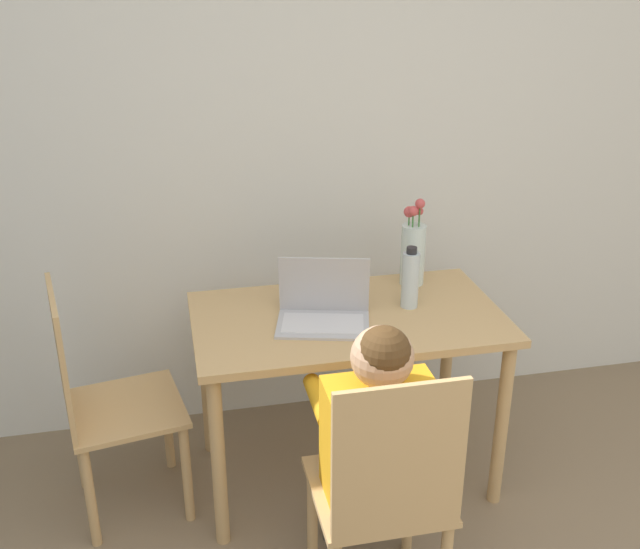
# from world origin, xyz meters

# --- Properties ---
(wall_back) EXTENTS (6.40, 0.05, 2.50)m
(wall_back) POSITION_xyz_m (0.00, 2.23, 1.25)
(wall_back) COLOR silver
(wall_back) RESTS_ON ground_plane
(dining_table) EXTENTS (1.14, 0.65, 0.72)m
(dining_table) POSITION_xyz_m (0.07, 1.65, 0.62)
(dining_table) COLOR tan
(dining_table) RESTS_ON ground_plane
(chair_occupied) EXTENTS (0.40, 0.40, 0.92)m
(chair_occupied) POSITION_xyz_m (0.01, 0.95, 0.47)
(chair_occupied) COLOR tan
(chair_occupied) RESTS_ON ground_plane
(chair_spare) EXTENTS (0.46, 0.46, 0.92)m
(chair_spare) POSITION_xyz_m (-0.83, 1.64, 0.47)
(chair_spare) COLOR tan
(chair_spare) RESTS_ON ground_plane
(person_seated) EXTENTS (0.34, 0.42, 1.00)m
(person_seated) POSITION_xyz_m (0.01, 1.07, 0.63)
(person_seated) COLOR orange
(person_seated) RESTS_ON ground_plane
(laptop) EXTENTS (0.38, 0.30, 0.23)m
(laptop) POSITION_xyz_m (-0.03, 1.62, 0.77)
(laptop) COLOR #B2B2B7
(laptop) RESTS_ON dining_table
(flower_vase) EXTENTS (0.10, 0.10, 0.36)m
(flower_vase) POSITION_xyz_m (0.39, 1.88, 0.86)
(flower_vase) COLOR silver
(flower_vase) RESTS_ON dining_table
(water_bottle) EXTENTS (0.06, 0.06, 0.24)m
(water_bottle) POSITION_xyz_m (0.31, 1.67, 0.83)
(water_bottle) COLOR silver
(water_bottle) RESTS_ON dining_table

